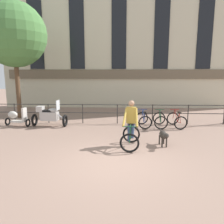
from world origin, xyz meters
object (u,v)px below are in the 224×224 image
at_px(parked_bicycle_near_lamp, 143,120).
at_px(dog, 164,135).
at_px(cyclist_with_bike, 131,126).
at_px(parked_scooter, 17,117).
at_px(parked_bicycle_mid_left, 160,120).
at_px(parked_motorcycle, 49,115).
at_px(parked_bicycle_mid_right, 177,120).

bearing_deg(parked_bicycle_near_lamp, dog, 95.04).
bearing_deg(cyclist_with_bike, parked_scooter, 158.82).
relative_size(cyclist_with_bike, parked_bicycle_mid_left, 1.47).
bearing_deg(parked_scooter, parked_motorcycle, -78.62).
xyz_separation_m(dog, parked_bicycle_mid_left, (0.39, 2.97, -0.05)).
bearing_deg(parked_scooter, parked_bicycle_mid_left, -78.07).
relative_size(parked_motorcycle, parked_scooter, 1.33).
bearing_deg(cyclist_with_bike, dog, 7.72).
bearing_deg(parked_bicycle_mid_right, parked_motorcycle, -6.38).
bearing_deg(parked_motorcycle, parked_bicycle_mid_left, -85.34).
relative_size(parked_bicycle_near_lamp, parked_bicycle_mid_right, 0.97).
relative_size(dog, parked_scooter, 0.74).
relative_size(dog, parked_bicycle_near_lamp, 0.86).
height_order(dog, parked_bicycle_mid_left, parked_bicycle_mid_left).
height_order(parked_motorcycle, parked_bicycle_near_lamp, parked_motorcycle).
bearing_deg(parked_scooter, dog, -101.29).
distance_m(parked_bicycle_mid_right, parked_scooter, 8.17).
bearing_deg(parked_motorcycle, parked_scooter, 93.95).
bearing_deg(dog, parked_bicycle_mid_left, 77.64).
relative_size(parked_bicycle_mid_left, parked_scooter, 0.87).
relative_size(cyclist_with_bike, parked_bicycle_near_lamp, 1.48).
height_order(parked_motorcycle, parked_scooter, parked_motorcycle).
xyz_separation_m(dog, parked_bicycle_mid_right, (1.22, 2.97, -0.05)).
xyz_separation_m(dog, parked_bicycle_near_lamp, (-0.45, 2.97, -0.05)).
relative_size(parked_bicycle_near_lamp, parked_bicycle_mid_left, 0.99).
xyz_separation_m(dog, parked_motorcycle, (-5.25, 2.87, 0.15)).
bearing_deg(cyclist_with_bike, parked_motorcycle, 149.85).
distance_m(cyclist_with_bike, parked_bicycle_mid_right, 3.90).
xyz_separation_m(cyclist_with_bike, parked_bicycle_mid_right, (2.44, 3.01, -0.41)).
bearing_deg(cyclist_with_bike, parked_bicycle_mid_left, 67.64).
bearing_deg(parked_bicycle_mid_right, parked_bicycle_near_lamp, -7.23).
bearing_deg(parked_motorcycle, parked_bicycle_mid_right, -85.46).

